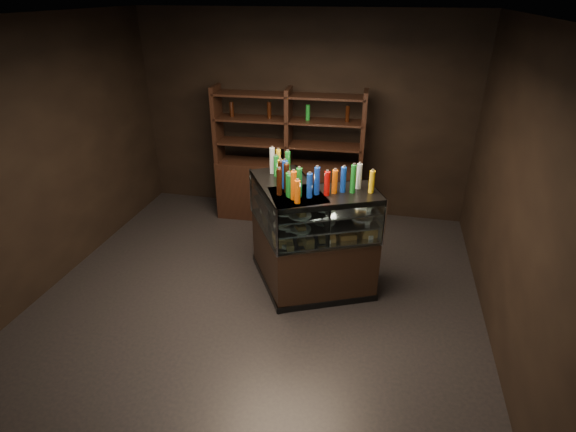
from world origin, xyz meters
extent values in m
plane|color=black|center=(0.00, 0.00, 0.00)|extent=(5.00, 5.00, 0.00)
cube|color=black|center=(0.00, 2.50, 1.50)|extent=(5.00, 0.02, 3.00)
cube|color=black|center=(0.00, -2.50, 1.50)|extent=(5.00, 0.02, 3.00)
cube|color=black|center=(2.50, 0.00, 1.50)|extent=(0.02, 5.00, 3.00)
cube|color=black|center=(-2.50, 0.00, 1.50)|extent=(0.02, 5.00, 3.00)
cube|color=black|center=(0.00, 0.00, 3.00)|extent=(5.00, 5.00, 0.02)
cube|color=black|center=(0.69, 0.24, 0.38)|extent=(1.28, 0.99, 0.75)
cube|color=black|center=(0.69, 0.24, 0.04)|extent=(1.32, 1.02, 0.08)
cube|color=black|center=(0.69, 0.24, 1.25)|extent=(1.28, 0.99, 0.06)
cube|color=silver|center=(0.69, 0.24, 0.76)|extent=(1.22, 0.93, 0.02)
cube|color=silver|center=(0.69, 0.24, 0.94)|extent=(1.22, 0.93, 0.02)
cube|color=silver|center=(0.69, 0.24, 1.10)|extent=(1.22, 0.93, 0.02)
cube|color=white|center=(0.81, -0.03, 1.02)|extent=(1.05, 0.48, 0.53)
cylinder|color=silver|center=(1.33, 0.22, 1.02)|extent=(0.03, 0.03, 0.55)
cylinder|color=silver|center=(0.29, -0.25, 1.02)|extent=(0.03, 0.03, 0.55)
cube|color=black|center=(0.25, 0.39, 0.38)|extent=(1.07, 1.28, 0.75)
cube|color=black|center=(0.25, 0.39, 0.04)|extent=(1.10, 1.32, 0.08)
cube|color=black|center=(0.25, 0.39, 1.25)|extent=(1.07, 1.28, 0.06)
cube|color=silver|center=(0.25, 0.39, 0.76)|extent=(1.01, 1.22, 0.02)
cube|color=silver|center=(0.25, 0.39, 0.94)|extent=(1.01, 1.22, 0.02)
cube|color=silver|center=(0.25, 0.39, 1.10)|extent=(1.01, 1.22, 0.02)
cube|color=white|center=(-0.01, 0.24, 1.02)|extent=(0.58, 1.00, 0.53)
cylinder|color=silver|center=(0.29, -0.25, 1.02)|extent=(0.03, 0.03, 0.55)
cylinder|color=silver|center=(-0.29, 0.74, 1.02)|extent=(0.03, 0.03, 0.55)
cube|color=#B67941|center=(0.26, 0.02, 0.80)|extent=(0.20, 0.16, 0.06)
cube|color=#B67941|center=(0.48, 0.12, 0.80)|extent=(0.20, 0.16, 0.06)
cube|color=#B67941|center=(0.70, 0.22, 0.80)|extent=(0.20, 0.16, 0.06)
cube|color=#B67941|center=(0.92, 0.32, 0.80)|extent=(0.20, 0.16, 0.06)
cube|color=#B67941|center=(1.14, 0.41, 0.80)|extent=(0.20, 0.16, 0.06)
cylinder|color=white|center=(0.29, 0.06, 0.95)|extent=(0.24, 0.24, 0.01)
cube|color=#B67941|center=(0.29, 0.06, 0.99)|extent=(0.19, 0.15, 0.05)
cylinder|color=white|center=(0.69, 0.24, 0.95)|extent=(0.24, 0.24, 0.01)
cube|color=#B67941|center=(0.69, 0.24, 0.99)|extent=(0.19, 0.15, 0.05)
cylinder|color=white|center=(1.09, 0.42, 0.95)|extent=(0.24, 0.24, 0.01)
cube|color=#B67941|center=(1.09, 0.42, 0.99)|extent=(0.19, 0.15, 0.05)
cylinder|color=white|center=(0.29, 0.06, 1.11)|extent=(0.24, 0.24, 0.02)
cube|color=#B67941|center=(0.29, 0.06, 1.15)|extent=(0.19, 0.15, 0.05)
cylinder|color=white|center=(0.69, 0.24, 1.11)|extent=(0.24, 0.24, 0.02)
cube|color=#B67941|center=(0.69, 0.24, 1.15)|extent=(0.19, 0.15, 0.05)
cylinder|color=white|center=(1.09, 0.42, 1.11)|extent=(0.24, 0.24, 0.02)
cube|color=#B67941|center=(1.09, 0.42, 1.15)|extent=(0.19, 0.15, 0.05)
cube|color=#B67941|center=(-0.02, 0.79, 0.80)|extent=(0.17, 0.20, 0.06)
cube|color=#B67941|center=(0.10, 0.58, 0.80)|extent=(0.17, 0.20, 0.06)
cube|color=#B67941|center=(0.22, 0.37, 0.80)|extent=(0.17, 0.20, 0.06)
cube|color=#B67941|center=(0.34, 0.16, 0.80)|extent=(0.17, 0.20, 0.06)
cube|color=#B67941|center=(0.46, -0.05, 0.80)|extent=(0.17, 0.20, 0.06)
cylinder|color=white|center=(0.03, 0.76, 0.95)|extent=(0.24, 0.24, 0.01)
cube|color=#B67941|center=(0.03, 0.76, 0.99)|extent=(0.16, 0.19, 0.05)
cylinder|color=white|center=(0.25, 0.39, 0.95)|extent=(0.24, 0.24, 0.01)
cube|color=#B67941|center=(0.25, 0.39, 0.99)|extent=(0.16, 0.19, 0.05)
cylinder|color=white|center=(0.47, 0.01, 0.95)|extent=(0.24, 0.24, 0.01)
cube|color=#B67941|center=(0.47, 0.01, 0.99)|extent=(0.16, 0.19, 0.05)
cylinder|color=white|center=(0.03, 0.76, 1.11)|extent=(0.24, 0.24, 0.02)
cube|color=#B67941|center=(0.03, 0.76, 1.15)|extent=(0.16, 0.19, 0.05)
cylinder|color=white|center=(0.25, 0.39, 1.11)|extent=(0.24, 0.24, 0.02)
cube|color=#B67941|center=(0.25, 0.39, 1.15)|extent=(0.16, 0.19, 0.05)
cylinder|color=white|center=(0.47, 0.01, 1.11)|extent=(0.24, 0.24, 0.02)
cube|color=#B67941|center=(0.47, 0.01, 1.15)|extent=(0.16, 0.19, 0.05)
cylinder|color=silver|center=(0.25, 0.05, 1.42)|extent=(0.06, 0.06, 0.28)
cylinder|color=silver|center=(0.25, 0.05, 1.57)|extent=(0.03, 0.03, 0.02)
cylinder|color=#D8590A|center=(0.34, 0.09, 1.42)|extent=(0.06, 0.06, 0.28)
cylinder|color=silver|center=(0.34, 0.09, 1.57)|extent=(0.03, 0.03, 0.02)
cylinder|color=yellow|center=(0.43, 0.12, 1.42)|extent=(0.06, 0.06, 0.28)
cylinder|color=silver|center=(0.43, 0.12, 1.57)|extent=(0.03, 0.03, 0.02)
cylinder|color=#147223|center=(0.52, 0.16, 1.42)|extent=(0.06, 0.06, 0.28)
cylinder|color=silver|center=(0.52, 0.16, 1.57)|extent=(0.03, 0.03, 0.02)
cylinder|color=black|center=(0.60, 0.20, 1.42)|extent=(0.06, 0.06, 0.28)
cylinder|color=silver|center=(0.60, 0.20, 1.57)|extent=(0.03, 0.03, 0.02)
cylinder|color=#0F38B2|center=(0.69, 0.24, 1.42)|extent=(0.06, 0.06, 0.28)
cylinder|color=silver|center=(0.69, 0.24, 1.57)|extent=(0.03, 0.03, 0.02)
cylinder|color=#B20C0A|center=(0.78, 0.28, 1.42)|extent=(0.06, 0.06, 0.28)
cylinder|color=silver|center=(0.78, 0.28, 1.57)|extent=(0.03, 0.03, 0.02)
cylinder|color=silver|center=(0.87, 0.32, 1.42)|extent=(0.06, 0.06, 0.28)
cylinder|color=silver|center=(0.87, 0.32, 1.57)|extent=(0.03, 0.03, 0.02)
cylinder|color=#D8590A|center=(0.96, 0.36, 1.42)|extent=(0.06, 0.06, 0.28)
cylinder|color=silver|center=(0.96, 0.36, 1.57)|extent=(0.03, 0.03, 0.02)
cylinder|color=yellow|center=(1.04, 0.40, 1.42)|extent=(0.06, 0.06, 0.28)
cylinder|color=silver|center=(1.04, 0.40, 1.57)|extent=(0.03, 0.03, 0.02)
cylinder|color=#147223|center=(1.13, 0.44, 1.42)|extent=(0.06, 0.06, 0.28)
cylinder|color=silver|center=(1.13, 0.44, 1.57)|extent=(0.03, 0.03, 0.02)
cylinder|color=silver|center=(0.01, 0.80, 1.42)|extent=(0.06, 0.06, 0.28)
cylinder|color=silver|center=(0.01, 0.80, 1.57)|extent=(0.03, 0.03, 0.02)
cylinder|color=#D8590A|center=(0.05, 0.72, 1.42)|extent=(0.06, 0.06, 0.28)
cylinder|color=silver|center=(0.05, 0.72, 1.57)|extent=(0.03, 0.03, 0.02)
cylinder|color=yellow|center=(0.10, 0.64, 1.42)|extent=(0.06, 0.06, 0.28)
cylinder|color=silver|center=(0.10, 0.64, 1.57)|extent=(0.03, 0.03, 0.02)
cylinder|color=#147223|center=(0.15, 0.55, 1.42)|extent=(0.06, 0.06, 0.28)
cylinder|color=silver|center=(0.15, 0.55, 1.57)|extent=(0.03, 0.03, 0.02)
cylinder|color=black|center=(0.20, 0.47, 1.42)|extent=(0.06, 0.06, 0.28)
cylinder|color=silver|center=(0.20, 0.47, 1.57)|extent=(0.03, 0.03, 0.02)
cylinder|color=#0F38B2|center=(0.25, 0.39, 1.42)|extent=(0.06, 0.06, 0.28)
cylinder|color=silver|center=(0.25, 0.39, 1.57)|extent=(0.03, 0.03, 0.02)
cylinder|color=#B20C0A|center=(0.30, 0.30, 1.42)|extent=(0.06, 0.06, 0.28)
cylinder|color=silver|center=(0.30, 0.30, 1.57)|extent=(0.03, 0.03, 0.02)
cylinder|color=silver|center=(0.34, 0.22, 1.42)|extent=(0.06, 0.06, 0.28)
cylinder|color=silver|center=(0.34, 0.22, 1.57)|extent=(0.03, 0.03, 0.02)
cylinder|color=#D8590A|center=(0.39, 0.14, 1.42)|extent=(0.06, 0.06, 0.28)
cylinder|color=silver|center=(0.39, 0.14, 1.57)|extent=(0.03, 0.03, 0.02)
cylinder|color=yellow|center=(0.44, 0.05, 1.42)|extent=(0.06, 0.06, 0.28)
cylinder|color=silver|center=(0.44, 0.05, 1.57)|extent=(0.03, 0.03, 0.02)
cylinder|color=#147223|center=(0.49, -0.03, 1.42)|extent=(0.06, 0.06, 0.28)
cylinder|color=silver|center=(0.49, -0.03, 1.57)|extent=(0.03, 0.03, 0.02)
cylinder|color=black|center=(0.83, 0.79, 0.09)|extent=(0.25, 0.25, 0.19)
cone|color=#164F22|center=(0.83, 0.79, 0.45)|extent=(0.38, 0.38, 0.53)
cone|color=#164F22|center=(0.83, 0.79, 0.63)|extent=(0.30, 0.30, 0.37)
cube|color=black|center=(-0.11, 2.05, 0.45)|extent=(2.19, 0.52, 0.90)
cube|color=black|center=(-1.17, 2.00, 1.45)|extent=(0.08, 0.38, 1.10)
cube|color=black|center=(-0.11, 2.05, 1.45)|extent=(0.08, 0.38, 1.10)
cube|color=black|center=(0.94, 2.10, 1.45)|extent=(0.08, 0.38, 1.10)
cube|color=black|center=(-0.11, 2.05, 1.20)|extent=(2.15, 0.47, 0.03)
cube|color=black|center=(-0.11, 2.05, 1.55)|extent=(2.15, 0.47, 0.03)
cube|color=black|center=(-0.11, 2.05, 1.90)|extent=(2.15, 0.47, 0.03)
cylinder|color=silver|center=(-0.94, 2.01, 1.32)|extent=(0.06, 0.06, 0.22)
cylinder|color=#D8590A|center=(-0.39, 2.04, 1.32)|extent=(0.06, 0.06, 0.22)
cylinder|color=yellow|center=(0.16, 2.06, 1.32)|extent=(0.06, 0.06, 0.22)
cylinder|color=#147223|center=(0.71, 2.09, 1.32)|extent=(0.06, 0.06, 0.22)
camera|label=1|loc=(1.26, -4.08, 3.21)|focal=28.00mm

